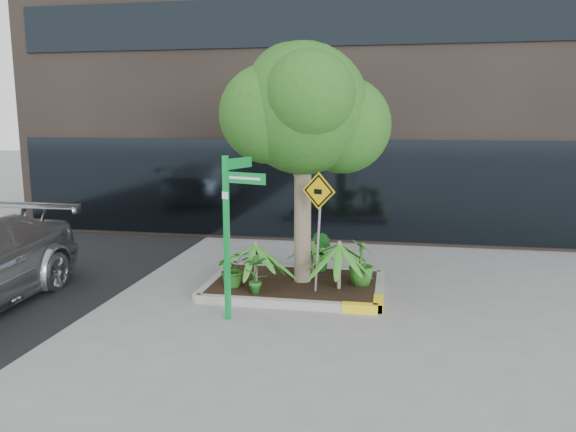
# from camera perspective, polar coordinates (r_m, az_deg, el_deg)

# --- Properties ---
(ground) EXTENTS (80.00, 80.00, 0.00)m
(ground) POSITION_cam_1_polar(r_m,az_deg,el_deg) (10.62, -0.62, -7.86)
(ground) COLOR gray
(ground) RESTS_ON ground
(planter) EXTENTS (3.35, 2.36, 0.15)m
(planter) POSITION_cam_1_polar(r_m,az_deg,el_deg) (10.80, 0.87, -6.98)
(planter) COLOR #9E9E99
(planter) RESTS_ON ground
(tree) EXTENTS (3.11, 2.76, 4.66)m
(tree) POSITION_cam_1_polar(r_m,az_deg,el_deg) (10.46, 1.55, 10.81)
(tree) COLOR gray
(tree) RESTS_ON ground
(palm_front) EXTENTS (1.00, 1.00, 1.11)m
(palm_front) POSITION_cam_1_polar(r_m,az_deg,el_deg) (10.24, 5.25, -2.88)
(palm_front) COLOR gray
(palm_front) RESTS_ON ground
(palm_left) EXTENTS (0.96, 0.96, 1.06)m
(palm_left) POSITION_cam_1_polar(r_m,az_deg,el_deg) (10.36, -3.33, -2.92)
(palm_left) COLOR gray
(palm_left) RESTS_ON ground
(palm_back) EXTENTS (0.70, 0.70, 0.78)m
(palm_back) POSITION_cam_1_polar(r_m,az_deg,el_deg) (11.39, 2.55, -2.81)
(palm_back) COLOR gray
(palm_back) RESTS_ON ground
(shrub_a) EXTENTS (0.86, 0.86, 0.69)m
(shrub_a) POSITION_cam_1_polar(r_m,az_deg,el_deg) (10.50, -5.60, -5.31)
(shrub_a) COLOR #255D1A
(shrub_a) RESTS_ON planter
(shrub_b) EXTENTS (0.63, 0.63, 0.86)m
(shrub_b) POSITION_cam_1_polar(r_m,az_deg,el_deg) (10.63, 7.48, -4.67)
(shrub_b) COLOR #2D7021
(shrub_b) RESTS_ON planter
(shrub_c) EXTENTS (0.52, 0.52, 0.74)m
(shrub_c) POSITION_cam_1_polar(r_m,az_deg,el_deg) (10.05, -3.29, -5.80)
(shrub_c) COLOR #21601D
(shrub_c) RESTS_ON planter
(shrub_d) EXTENTS (0.65, 0.65, 0.84)m
(shrub_d) POSITION_cam_1_polar(r_m,az_deg,el_deg) (11.47, 3.46, -3.58)
(shrub_d) COLOR #1C621F
(shrub_d) RESTS_ON planter
(street_sign_post) EXTENTS (0.75, 0.95, 2.67)m
(street_sign_post) POSITION_cam_1_polar(r_m,az_deg,el_deg) (8.95, -5.82, -0.39)
(street_sign_post) COLOR #0E9A3A
(street_sign_post) RESTS_ON ground
(cattle_sign) EXTENTS (0.62, 0.28, 2.15)m
(cattle_sign) POSITION_cam_1_polar(r_m,az_deg,el_deg) (9.98, 3.12, 0.47)
(cattle_sign) COLOR slate
(cattle_sign) RESTS_ON ground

